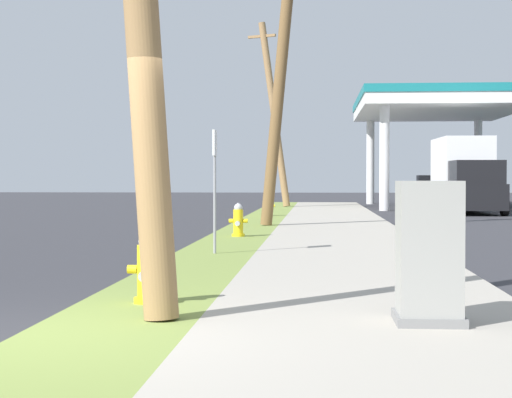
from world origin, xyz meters
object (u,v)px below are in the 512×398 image
fire_hydrant_second (238,222)px  truck_silver_on_apron (449,187)px  utility_pole_background (274,112)px  utility_cabinet (429,257)px  utility_pole_midground (280,75)px  truck_black_at_forecourt (465,177)px  fire_hydrant_nearest (148,272)px  car_teal_by_far_pump (472,193)px  car_navy_by_near_pump (461,192)px  fire_hydrant_third (269,206)px  street_sign_post (215,165)px

fire_hydrant_second → truck_silver_on_apron: bearing=73.1°
utility_pole_background → utility_cabinet: bearing=-84.6°
utility_pole_midground → truck_silver_on_apron: utility_pole_midground is taller
utility_pole_background → truck_black_at_forecourt: 9.47m
fire_hydrant_nearest → car_teal_by_far_pump: bearing=74.6°
utility_cabinet → car_navy_by_near_pump: car_navy_by_near_pump is taller
car_navy_by_near_pump → car_teal_by_far_pump: size_ratio=1.00×
fire_hydrant_nearest → truck_black_at_forecourt: (7.77, 26.82, 1.04)m
truck_silver_on_apron → fire_hydrant_second: bearing=-106.9°
fire_hydrant_nearest → utility_pole_midground: utility_pole_midground is taller
car_navy_by_near_pump → truck_black_at_forecourt: truck_black_at_forecourt is taller
truck_silver_on_apron → fire_hydrant_third: bearing=-115.0°
car_teal_by_far_pump → truck_black_at_forecourt: (-1.57, -7.17, 0.77)m
utility_cabinet → street_sign_post: bearing=111.8°
fire_hydrant_second → truck_black_at_forecourt: size_ratio=0.12×
utility_pole_midground → truck_silver_on_apron: (8.52, 25.88, -3.33)m
utility_pole_background → utility_cabinet: utility_pole_background is taller
utility_pole_background → car_navy_by_near_pump: bearing=34.5°
utility_pole_background → car_teal_by_far_pump: utility_pole_background is taller
utility_cabinet → truck_silver_on_apron: truck_silver_on_apron is taller
fire_hydrant_second → street_sign_post: 4.49m
fire_hydrant_nearest → fire_hydrant_second: bearing=90.1°
car_teal_by_far_pump → truck_black_at_forecourt: bearing=-102.4°
fire_hydrant_second → car_teal_by_far_pump: bearing=68.5°
fire_hydrant_second → street_sign_post: bearing=-90.0°
fire_hydrant_second → utility_pole_midground: bearing=80.7°
utility_pole_background → car_teal_by_far_pump: size_ratio=1.86×
utility_pole_background → truck_silver_on_apron: (9.51, 9.77, -3.57)m
car_teal_by_far_pump → fire_hydrant_third: bearing=-125.3°
truck_black_at_forecourt → street_sign_post: bearing=-110.4°
fire_hydrant_third → truck_silver_on_apron: bearing=65.0°
street_sign_post → car_navy_by_near_pump: 33.00m
street_sign_post → car_teal_by_far_pump: 29.65m
fire_hydrant_third → utility_pole_background: utility_pole_background is taller
fire_hydrant_third → street_sign_post: 15.05m
utility_pole_midground → truck_black_at_forecourt: bearing=59.8°
fire_hydrant_second → truck_silver_on_apron: 31.77m
fire_hydrant_nearest → fire_hydrant_third: 20.88m
fire_hydrant_second → car_navy_by_near_pump: size_ratio=0.16×
utility_pole_midground → truck_black_at_forecourt: size_ratio=1.25×
utility_pole_midground → street_sign_post: (-0.74, -8.84, -2.61)m
fire_hydrant_nearest → utility_pole_background: bearing=90.5°
truck_black_at_forecourt → utility_cabinet: bearing=-100.2°
utility_pole_midground → utility_pole_background: utility_pole_background is taller
car_teal_by_far_pump → utility_cabinet: bearing=-100.7°
fire_hydrant_second → utility_cabinet: (2.75, -11.21, 0.27)m
fire_hydrant_second → utility_pole_midground: utility_pole_midground is taller
truck_black_at_forecourt → truck_silver_on_apron: (1.47, 13.78, -0.57)m
utility_cabinet → truck_silver_on_apron: size_ratio=0.23×
street_sign_post → car_navy_by_near_pump: size_ratio=0.46×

